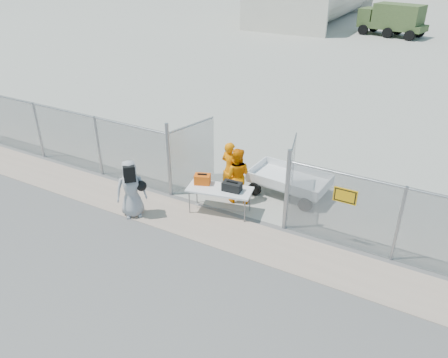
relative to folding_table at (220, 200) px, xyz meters
The scene contains 12 objects.
ground 1.89m from the folding_table, 88.06° to the right, with size 160.00×160.00×0.00m, color #464444.
tarmac_inside 40.16m from the folding_table, 89.91° to the left, with size 160.00×80.00×0.01m, color #9C9B8E.
dirt_strip 0.94m from the folding_table, 85.76° to the right, with size 44.00×1.60×0.01m, color tan.
chain_link_fence 0.71m from the folding_table, 67.88° to the left, with size 40.00×0.20×2.20m, color gray, non-canonical shape.
folding_table is the anchor object (origin of this frame).
orange_bag 0.84m from the folding_table, behind, with size 0.48×0.32×0.30m, color #EA560C.
black_duffel 0.67m from the folding_table, 11.83° to the left, with size 0.56×0.33×0.27m, color black.
security_worker_left 1.30m from the folding_table, 103.36° to the left, with size 0.67×0.44×1.83m, color orange.
security_worker_right 0.99m from the folding_table, 81.26° to the left, with size 0.89×0.69×1.83m, color orange.
visitor 2.68m from the folding_table, 147.66° to the right, with size 0.89×0.58×1.82m, color #97979A.
utility_trailer 2.55m from the folding_table, 55.94° to the left, with size 3.29×1.70×0.80m, color white, non-canonical shape.
military_truck 32.93m from the folding_table, 91.64° to the left, with size 5.74×2.12×2.74m, color #42572B, non-canonical shape.
Camera 1 is at (5.56, -8.06, 7.30)m, focal length 35.00 mm.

